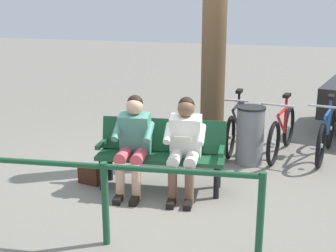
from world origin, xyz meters
The scene contains 11 objects.
ground_plane centered at (0.00, 0.00, 0.00)m, with size 40.00×40.00×0.00m, color slate.
bench centered at (-0.06, 0.10, 0.51)m, with size 1.65×0.71×0.87m.
person_reading centered at (-0.40, 0.21, 0.66)m, with size 0.53×0.80×1.20m.
person_companion centered at (0.23, 0.31, 0.66)m, with size 0.53×0.80×1.20m.
handbag centered at (0.86, 0.31, 0.12)m, with size 0.30×0.14×0.24m, color #3F1E14.
tree_trunk centered at (-0.45, -1.01, 1.57)m, with size 0.34×0.34×3.14m, color #4C3823.
litter_bin centered at (-1.01, -1.11, 0.43)m, with size 0.42×0.42×0.86m.
bicycle_silver centered at (-2.07, -1.75, 0.36)m, with size 0.48×1.67×0.94m.
bicycle_green centered at (-1.42, -1.64, 0.36)m, with size 0.48×1.67×0.94m.
bicycle_black centered at (-0.69, -1.76, 0.36)m, with size 0.48×1.68×0.94m.
railing_fence centered at (-0.01, 1.62, 0.59)m, with size 2.98×0.51×0.85m.
Camera 1 is at (-1.83, 5.15, 2.30)m, focal length 47.58 mm.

